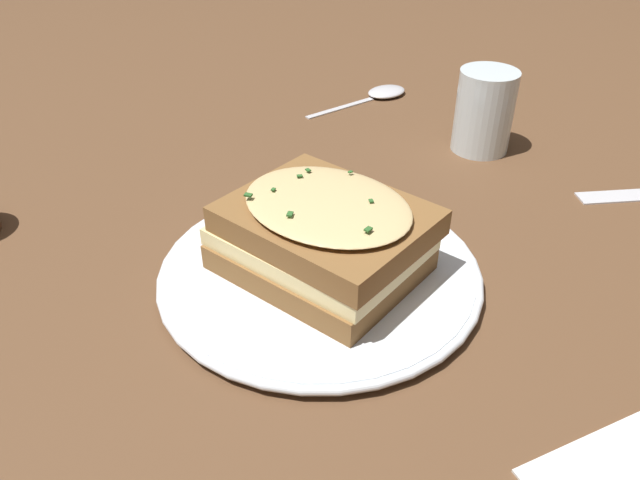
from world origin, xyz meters
TOP-DOWN VIEW (x-y plane):
  - ground_plane at (0.00, 0.00)m, footprint 2.40×2.40m
  - dinner_plate at (-0.02, 0.02)m, footprint 0.26×0.26m
  - sandwich at (-0.02, 0.02)m, footprint 0.17×0.19m
  - water_glass at (0.26, 0.15)m, footprint 0.06×0.06m
  - spoon at (0.24, 0.34)m, footprint 0.16×0.05m

SIDE VIEW (x-z plane):
  - ground_plane at x=0.00m, z-range 0.00..0.00m
  - spoon at x=0.24m, z-range 0.00..0.01m
  - dinner_plate at x=-0.02m, z-range 0.00..0.01m
  - sandwich at x=-0.02m, z-range 0.01..0.08m
  - water_glass at x=0.26m, z-range 0.00..0.09m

